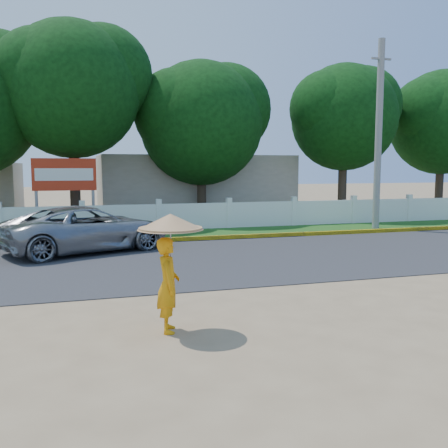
# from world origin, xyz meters

# --- Properties ---
(ground) EXTENTS (120.00, 120.00, 0.00)m
(ground) POSITION_xyz_m (0.00, 0.00, 0.00)
(ground) COLOR #9E8460
(ground) RESTS_ON ground
(road) EXTENTS (60.00, 7.00, 0.02)m
(road) POSITION_xyz_m (0.00, 4.50, 0.01)
(road) COLOR #38383A
(road) RESTS_ON ground
(grass_verge) EXTENTS (60.00, 3.50, 0.03)m
(grass_verge) POSITION_xyz_m (0.00, 9.75, 0.01)
(grass_verge) COLOR #2D601E
(grass_verge) RESTS_ON ground
(curb) EXTENTS (40.00, 0.18, 0.16)m
(curb) POSITION_xyz_m (0.00, 8.05, 0.08)
(curb) COLOR yellow
(curb) RESTS_ON ground
(fence) EXTENTS (40.00, 0.10, 1.10)m
(fence) POSITION_xyz_m (0.00, 11.20, 0.55)
(fence) COLOR silver
(fence) RESTS_ON ground
(building_near) EXTENTS (10.00, 6.00, 3.20)m
(building_near) POSITION_xyz_m (3.00, 18.00, 1.60)
(building_near) COLOR #B7AD99
(building_near) RESTS_ON ground
(utility_pole) EXTENTS (0.28, 0.28, 7.77)m
(utility_pole) POSITION_xyz_m (8.84, 9.19, 3.88)
(utility_pole) COLOR gray
(utility_pole) RESTS_ON ground
(vehicle) EXTENTS (5.59, 4.03, 1.41)m
(vehicle) POSITION_xyz_m (-2.92, 6.88, 0.71)
(vehicle) COLOR gray
(vehicle) RESTS_ON ground
(monk_with_parasol) EXTENTS (1.04, 1.04, 1.89)m
(monk_with_parasol) POSITION_xyz_m (-1.89, -1.28, 1.23)
(monk_with_parasol) COLOR orange
(monk_with_parasol) RESTS_ON ground
(billboard) EXTENTS (2.50, 0.13, 2.95)m
(billboard) POSITION_xyz_m (-3.63, 12.30, 2.14)
(billboard) COLOR gray
(billboard) RESTS_ON ground
(tree_row) EXTENTS (36.71, 6.76, 8.73)m
(tree_row) POSITION_xyz_m (1.06, 14.13, 5.09)
(tree_row) COLOR #473828
(tree_row) RESTS_ON ground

